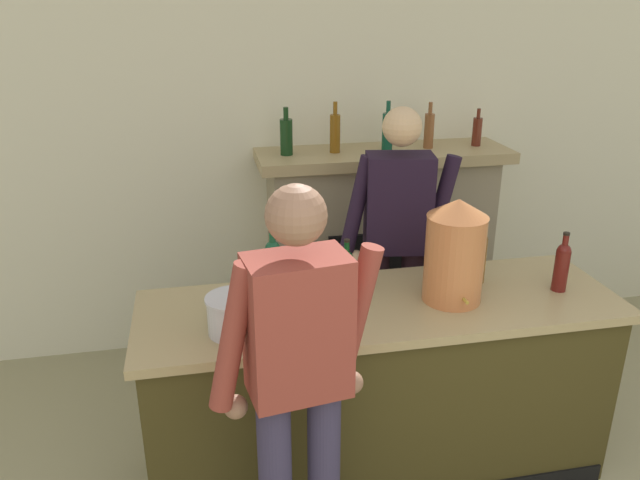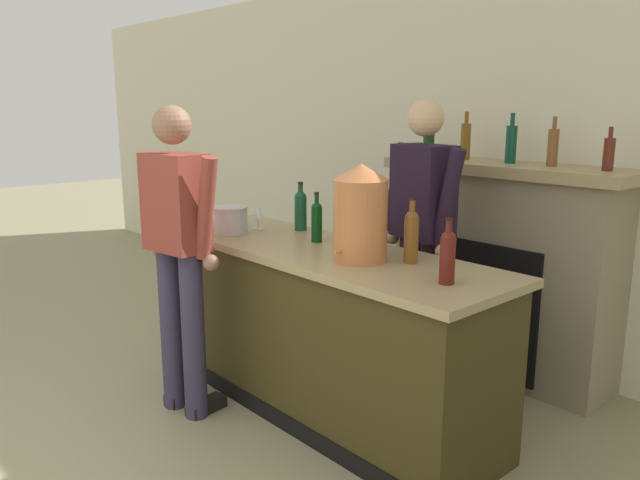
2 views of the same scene
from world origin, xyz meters
name	(u,v)px [view 2 (image 2 of 2)]	position (x,y,z in m)	size (l,w,h in m)	color
wall_back_panel	(494,162)	(0.00, 3.85, 1.38)	(12.00, 0.07, 2.75)	beige
bar_counter	(321,330)	(-0.11, 2.33, 0.49)	(2.30, 0.73, 0.97)	#3B3315
fireplace_stone	(502,268)	(0.27, 3.59, 0.71)	(1.64, 0.52, 1.72)	gray
person_customer	(179,249)	(-0.61, 1.71, 0.98)	(0.65, 0.34, 1.77)	#342E49
person_bartender	(421,237)	(0.15, 2.89, 1.00)	(0.65, 0.35, 1.80)	#2D1A25
copper_dispenser	(361,213)	(0.23, 2.29, 1.23)	(0.28, 0.32, 0.50)	#C1723F
ice_bucket_steel	(230,220)	(-0.81, 2.19, 1.06)	(0.24, 0.24, 0.17)	silver
wine_bottle_merlot_tall	(448,255)	(0.79, 2.28, 1.11)	(0.07, 0.07, 0.30)	#581611
wine_bottle_burgundy_dark	(411,234)	(0.43, 2.46, 1.12)	(0.07, 0.07, 0.34)	brown
wine_bottle_riesling_slim	(317,220)	(-0.26, 2.43, 1.10)	(0.06, 0.06, 0.30)	#0A3814
wine_bottle_chardonnay_pale	(301,209)	(-0.59, 2.58, 1.11)	(0.08, 0.08, 0.31)	#13472A
wine_glass_front_right	(344,224)	(-0.13, 2.53, 1.09)	(0.08, 0.08, 0.16)	silver
wine_glass_near_bucket	(258,213)	(-0.80, 2.40, 1.08)	(0.08, 0.08, 0.16)	silver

